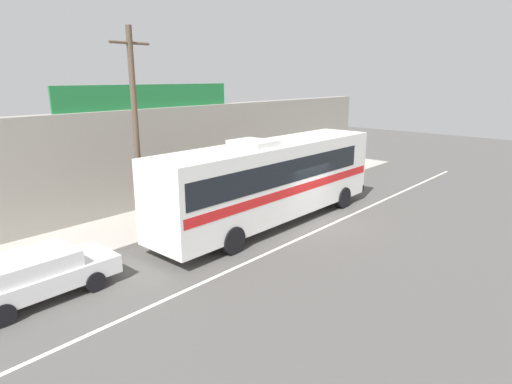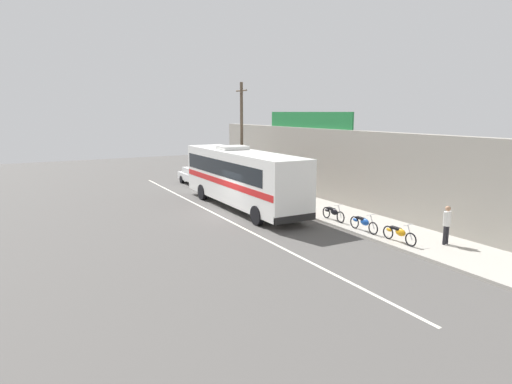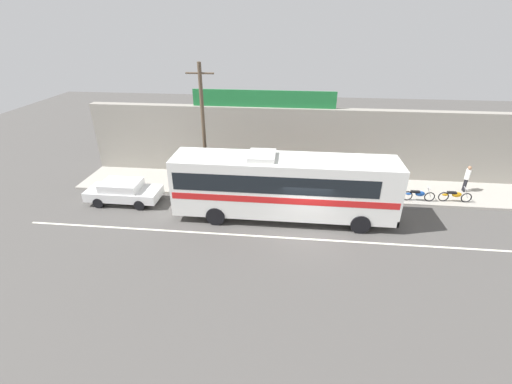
{
  "view_description": "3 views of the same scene",
  "coord_description": "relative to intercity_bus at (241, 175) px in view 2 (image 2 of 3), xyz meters",
  "views": [
    {
      "loc": [
        -15.29,
        -10.27,
        6.23
      ],
      "look_at": [
        -1.03,
        2.4,
        1.16
      ],
      "focal_mm": 30.43,
      "sensor_mm": 36.0,
      "label": 1
    },
    {
      "loc": [
        22.22,
        -10.6,
        5.9
      ],
      "look_at": [
        0.08,
        1.59,
        1.2
      ],
      "focal_mm": 30.31,
      "sensor_mm": 36.0,
      "label": 2
    },
    {
      "loc": [
        -0.92,
        -15.91,
        10.2
      ],
      "look_at": [
        -2.72,
        0.85,
        1.73
      ],
      "focal_mm": 24.55,
      "sensor_mm": 36.0,
      "label": 3
    }
  ],
  "objects": [
    {
      "name": "road_center_stripe",
      "position": [
        1.34,
        -2.08,
        -2.06
      ],
      "size": [
        30.0,
        0.14,
        0.01
      ],
      "primitive_type": "cube",
      "color": "silver",
      "rests_on": "ground_plane"
    },
    {
      "name": "motorcycle_purple",
      "position": [
        5.74,
        2.65,
        -1.5
      ],
      "size": [
        1.82,
        0.56,
        0.94
      ],
      "color": "black",
      "rests_on": "sidewalk_slab"
    },
    {
      "name": "motorcycle_blue",
      "position": [
        8.17,
        2.57,
        -1.5
      ],
      "size": [
        1.93,
        0.56,
        0.94
      ],
      "color": "black",
      "rests_on": "sidewalk_slab"
    },
    {
      "name": "ground_plane",
      "position": [
        1.34,
        -1.28,
        -2.07
      ],
      "size": [
        70.0,
        70.0,
        0.0
      ],
      "primitive_type": "plane",
      "color": "#4F4C49"
    },
    {
      "name": "sidewalk_slab",
      "position": [
        1.34,
        3.92,
        -2.0
      ],
      "size": [
        30.0,
        3.6,
        0.14
      ],
      "primitive_type": "cube",
      "color": "#A8A399",
      "rests_on": "ground_plane"
    },
    {
      "name": "motorcycle_red",
      "position": [
        10.33,
        2.68,
        -1.5
      ],
      "size": [
        1.94,
        0.56,
        0.94
      ],
      "color": "black",
      "rests_on": "sidewalk_slab"
    },
    {
      "name": "storefront_facade",
      "position": [
        1.34,
        6.07,
        0.33
      ],
      "size": [
        30.0,
        0.7,
        4.8
      ],
      "primitive_type": "cube",
      "color": "gray",
      "rests_on": "ground_plane"
    },
    {
      "name": "parked_car",
      "position": [
        -9.59,
        0.77,
        -1.33
      ],
      "size": [
        4.36,
        1.9,
        1.37
      ],
      "color": "silver",
      "rests_on": "ground_plane"
    },
    {
      "name": "utility_pole",
      "position": [
        -4.84,
        2.54,
        2.14
      ],
      "size": [
        1.6,
        0.22,
        7.86
      ],
      "color": "brown",
      "rests_on": "sidewalk_slab"
    },
    {
      "name": "storefront_billboard",
      "position": [
        -1.59,
        6.07,
        3.28
      ],
      "size": [
        9.5,
        0.12,
        1.1
      ],
      "primitive_type": "cube",
      "color": "#1E7538",
      "rests_on": "storefront_facade"
    },
    {
      "name": "pedestrian_far_left",
      "position": [
        11.54,
        4.27,
        -0.91
      ],
      "size": [
        0.3,
        0.48,
        1.73
      ],
      "color": "black",
      "rests_on": "sidewalk_slab"
    },
    {
      "name": "intercity_bus",
      "position": [
        0.0,
        0.0,
        0.0
      ],
      "size": [
        12.02,
        2.6,
        3.78
      ],
      "color": "white",
      "rests_on": "ground_plane"
    }
  ]
}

